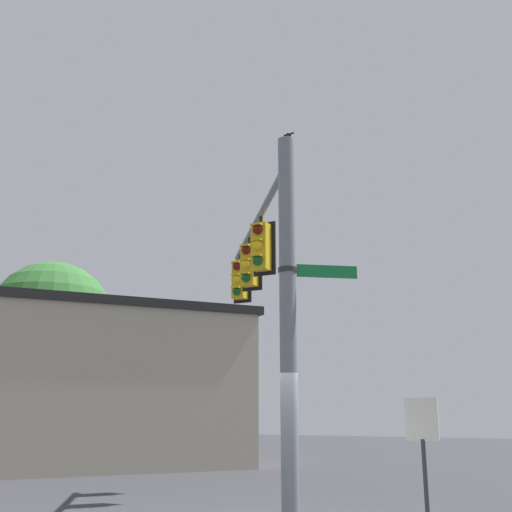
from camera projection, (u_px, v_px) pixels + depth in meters
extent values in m
cylinder|color=slate|center=(288.00, 322.00, 10.30)|extent=(0.29, 0.29, 6.71)
cylinder|color=slate|center=(256.00, 223.00, 14.25)|extent=(4.08, 5.61, 0.14)
cylinder|color=black|center=(261.00, 220.00, 13.55)|extent=(0.08, 0.08, 0.18)
cube|color=gold|center=(261.00, 247.00, 13.40)|extent=(0.36, 0.30, 1.05)
sphere|color=#590F0F|center=(257.00, 230.00, 13.32)|extent=(0.22, 0.22, 0.22)
cube|color=gold|center=(257.00, 225.00, 13.33)|extent=(0.24, 0.20, 0.03)
sphere|color=yellow|center=(257.00, 245.00, 13.23)|extent=(0.22, 0.22, 0.22)
cube|color=gold|center=(257.00, 240.00, 13.24)|extent=(0.24, 0.20, 0.03)
sphere|color=#0F4C19|center=(257.00, 261.00, 13.15)|extent=(0.22, 0.22, 0.22)
cube|color=gold|center=(257.00, 256.00, 13.15)|extent=(0.24, 0.20, 0.03)
cube|color=black|center=(264.00, 249.00, 13.54)|extent=(0.54, 0.03, 1.22)
cylinder|color=black|center=(249.00, 242.00, 15.23)|extent=(0.08, 0.08, 0.18)
cube|color=gold|center=(249.00, 265.00, 15.08)|extent=(0.36, 0.30, 1.05)
sphere|color=#590F0F|center=(246.00, 250.00, 15.00)|extent=(0.22, 0.22, 0.22)
cube|color=gold|center=(246.00, 246.00, 15.01)|extent=(0.24, 0.20, 0.03)
sphere|color=yellow|center=(246.00, 264.00, 14.91)|extent=(0.22, 0.22, 0.22)
cube|color=gold|center=(245.00, 260.00, 14.92)|extent=(0.24, 0.20, 0.03)
sphere|color=#0F4C19|center=(246.00, 278.00, 14.83)|extent=(0.22, 0.22, 0.22)
cube|color=gold|center=(245.00, 274.00, 14.83)|extent=(0.24, 0.20, 0.03)
cube|color=black|center=(252.00, 267.00, 15.22)|extent=(0.54, 0.03, 1.22)
cylinder|color=black|center=(240.00, 258.00, 16.91)|extent=(0.08, 0.08, 0.18)
cube|color=gold|center=(240.00, 280.00, 16.76)|extent=(0.36, 0.30, 1.05)
sphere|color=#590F0F|center=(237.00, 266.00, 16.68)|extent=(0.22, 0.22, 0.22)
cube|color=gold|center=(236.00, 263.00, 16.69)|extent=(0.24, 0.20, 0.03)
sphere|color=yellow|center=(237.00, 279.00, 16.59)|extent=(0.22, 0.22, 0.22)
cube|color=gold|center=(236.00, 275.00, 16.60)|extent=(0.24, 0.20, 0.03)
sphere|color=#0F4C19|center=(237.00, 291.00, 16.51)|extent=(0.22, 0.22, 0.22)
cube|color=gold|center=(236.00, 288.00, 16.51)|extent=(0.24, 0.20, 0.03)
cube|color=black|center=(243.00, 281.00, 16.90)|extent=(0.54, 0.03, 1.22)
cube|color=#147238|center=(327.00, 272.00, 10.63)|extent=(0.90, 0.66, 0.22)
cube|color=white|center=(327.00, 272.00, 10.65)|extent=(0.89, 0.64, 0.04)
cylinder|color=#262626|center=(287.00, 270.00, 10.52)|extent=(0.33, 0.33, 0.08)
ellipsoid|color=black|center=(289.00, 135.00, 14.55)|extent=(0.07, 0.19, 0.06)
cube|color=black|center=(288.00, 134.00, 14.56)|extent=(0.22, 0.06, 0.03)
cube|color=black|center=(290.00, 134.00, 14.55)|extent=(0.22, 0.06, 0.04)
cube|color=#A89E89|center=(117.00, 390.00, 21.75)|extent=(9.59, 10.10, 5.26)
cube|color=#193F1E|center=(102.00, 386.00, 24.41)|extent=(5.69, 6.72, 0.30)
cube|color=black|center=(121.00, 313.00, 22.44)|extent=(9.97, 10.50, 0.30)
cylinder|color=#4C3823|center=(43.00, 414.00, 22.58)|extent=(0.33, 0.33, 3.58)
sphere|color=#387533|center=(51.00, 322.00, 23.43)|extent=(4.70, 4.70, 4.70)
cylinder|color=#333333|center=(426.00, 480.00, 10.81)|extent=(0.08, 0.08, 1.40)
cube|color=silver|center=(422.00, 419.00, 11.07)|extent=(0.60, 0.04, 0.76)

